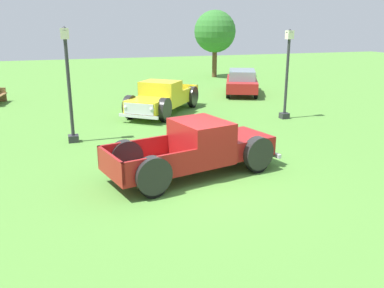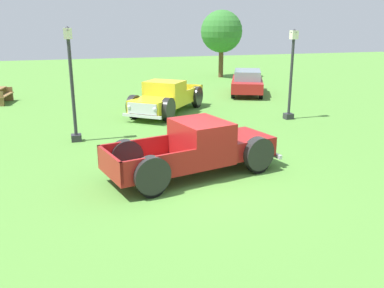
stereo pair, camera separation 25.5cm
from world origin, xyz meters
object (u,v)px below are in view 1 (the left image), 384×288
pickup_truck_foreground (203,148)px  lamp_post_near (69,83)px  pickup_truck_behind_left (160,99)px  lamp_post_far (287,73)px  oak_tree_east (215,32)px  sedan_distant_a (242,81)px

pickup_truck_foreground → lamp_post_near: size_ratio=1.31×
pickup_truck_behind_left → lamp_post_near: bearing=-139.1°
pickup_truck_behind_left → lamp_post_far: lamp_post_far is taller
pickup_truck_behind_left → lamp_post_near: (-4.08, -3.54, 1.38)m
pickup_truck_foreground → oak_tree_east: (7.89, 19.64, 2.69)m
lamp_post_near → lamp_post_far: 9.20m
pickup_truck_foreground → pickup_truck_behind_left: 7.92m
pickup_truck_foreground → oak_tree_east: size_ratio=1.05×
lamp_post_far → sedan_distant_a: bearing=82.4°
pickup_truck_foreground → pickup_truck_behind_left: bearing=85.0°
pickup_truck_behind_left → pickup_truck_foreground: bearing=-95.0°
pickup_truck_behind_left → lamp_post_far: bearing=-26.9°
pickup_truck_foreground → sedan_distant_a: pickup_truck_foreground is taller
pickup_truck_behind_left → oak_tree_east: (7.20, 11.75, 2.69)m
pickup_truck_foreground → lamp_post_far: bearing=42.8°
pickup_truck_foreground → lamp_post_far: (5.75, 5.32, 1.31)m
sedan_distant_a → lamp_post_far: lamp_post_far is taller
pickup_truck_foreground → lamp_post_far: 7.94m
oak_tree_east → lamp_post_far: bearing=-98.5°
sedan_distant_a → oak_tree_east: (1.28, 7.84, 2.67)m
lamp_post_near → sedan_distant_a: bearing=36.6°
pickup_truck_foreground → lamp_post_far: size_ratio=1.36×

